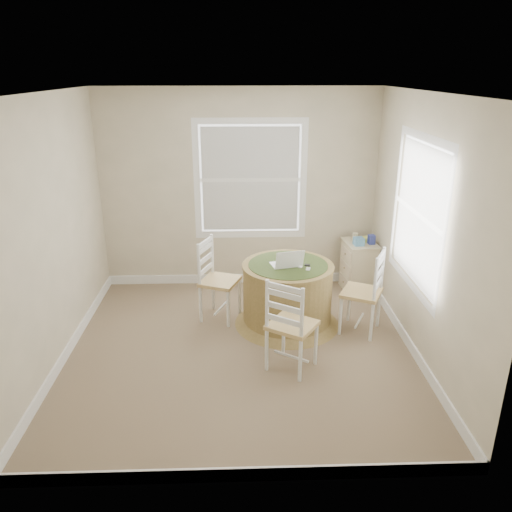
{
  "coord_description": "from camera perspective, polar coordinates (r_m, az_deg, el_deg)",
  "views": [
    {
      "loc": [
        0.0,
        -4.59,
        2.8
      ],
      "look_at": [
        0.18,
        0.45,
        0.89
      ],
      "focal_mm": 35.0,
      "sensor_mm": 36.0,
      "label": 1
    }
  ],
  "objects": [
    {
      "name": "chair_right",
      "position": [
        5.66,
        11.96,
        -4.06
      ],
      "size": [
        0.55,
        0.55,
        0.95
      ],
      "primitive_type": null,
      "rotation": [
        0.0,
        0.0,
        -2.04
      ],
      "color": "white",
      "rests_on": "ground"
    },
    {
      "name": "box_blue",
      "position": [
        6.57,
        12.92,
        1.87
      ],
      "size": [
        0.09,
        0.09,
        0.12
      ],
      "primitive_type": "cube",
      "rotation": [
        0.0,
        0.0,
        0.11
      ],
      "color": "#303A90",
      "rests_on": "corner_chest"
    },
    {
      "name": "phone",
      "position": [
        5.49,
        5.98,
        -1.53
      ],
      "size": [
        0.06,
        0.1,
        0.02
      ],
      "primitive_type": "cube",
      "rotation": [
        0.0,
        0.0,
        -0.23
      ],
      "color": "#B7BABF",
      "rests_on": "round_table"
    },
    {
      "name": "cup_cream",
      "position": [
        6.68,
        11.34,
        2.18
      ],
      "size": [
        0.07,
        0.07,
        0.09
      ],
      "primitive_type": "cylinder",
      "color": "beige",
      "rests_on": "corner_chest"
    },
    {
      "name": "mouse",
      "position": [
        5.54,
        5.02,
        -1.18
      ],
      "size": [
        0.08,
        0.1,
        0.03
      ],
      "primitive_type": "ellipsoid",
      "rotation": [
        0.0,
        0.0,
        -0.23
      ],
      "color": "white",
      "rests_on": "round_table"
    },
    {
      "name": "tissue_box",
      "position": [
        6.5,
        11.68,
        1.68
      ],
      "size": [
        0.13,
        0.13,
        0.1
      ],
      "primitive_type": "cube",
      "rotation": [
        0.0,
        0.0,
        0.11
      ],
      "color": "#518DBA",
      "rests_on": "corner_chest"
    },
    {
      "name": "chair_left",
      "position": [
        5.84,
        -4.15,
        -2.85
      ],
      "size": [
        0.52,
        0.54,
        0.95
      ],
      "primitive_type": null,
      "rotation": [
        0.0,
        0.0,
        1.2
      ],
      "color": "white",
      "rests_on": "ground"
    },
    {
      "name": "round_table",
      "position": [
        5.73,
        3.6,
        -4.1
      ],
      "size": [
        1.21,
        1.21,
        0.74
      ],
      "rotation": [
        0.0,
        0.0,
        -0.23
      ],
      "color": "olive",
      "rests_on": "ground"
    },
    {
      "name": "box_yellow",
      "position": [
        6.64,
        12.32,
        1.86
      ],
      "size": [
        0.16,
        0.12,
        0.06
      ],
      "primitive_type": "cube",
      "rotation": [
        0.0,
        0.0,
        0.11
      ],
      "color": "#D2DD4E",
      "rests_on": "corner_chest"
    },
    {
      "name": "chair_near",
      "position": [
        4.88,
        4.16,
        -7.83
      ],
      "size": [
        0.57,
        0.57,
        0.95
      ],
      "primitive_type": null,
      "rotation": [
        0.0,
        0.0,
        2.56
      ],
      "color": "white",
      "rests_on": "ground"
    },
    {
      "name": "laptop",
      "position": [
        5.55,
        3.53,
        -0.86
      ],
      "size": [
        0.38,
        0.35,
        0.23
      ],
      "rotation": [
        0.0,
        0.0,
        3.37
      ],
      "color": "white",
      "rests_on": "round_table"
    },
    {
      "name": "keys",
      "position": [
        5.58,
        5.9,
        -1.1
      ],
      "size": [
        0.07,
        0.06,
        0.02
      ],
      "primitive_type": "cube",
      "rotation": [
        0.0,
        0.0,
        -0.23
      ],
      "color": "black",
      "rests_on": "round_table"
    },
    {
      "name": "room",
      "position": [
        4.99,
        -0.0,
        3.18
      ],
      "size": [
        3.64,
        3.64,
        2.64
      ],
      "color": "#7D6D4F",
      "rests_on": "ground"
    },
    {
      "name": "corner_chest",
      "position": [
        6.73,
        11.6,
        -1.19
      ],
      "size": [
        0.44,
        0.56,
        0.68
      ],
      "rotation": [
        0.0,
        0.0,
        0.11
      ],
      "color": "beige",
      "rests_on": "ground"
    }
  ]
}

